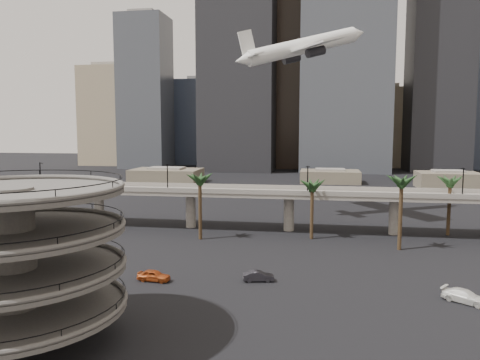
% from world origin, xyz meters
% --- Properties ---
extents(ground, '(700.00, 700.00, 0.00)m').
position_xyz_m(ground, '(0.00, 0.00, 0.00)').
color(ground, black).
rests_on(ground, ground).
extents(parking_ramp, '(22.20, 22.20, 17.35)m').
position_xyz_m(parking_ramp, '(-13.00, -4.00, 9.84)').
color(parking_ramp, '#524F4D').
rests_on(parking_ramp, ground).
extents(overpass, '(130.00, 9.30, 14.70)m').
position_xyz_m(overpass, '(0.00, 55.00, 7.34)').
color(overpass, slate).
rests_on(overpass, ground).
extents(palm_trees, '(54.40, 18.40, 14.00)m').
position_xyz_m(palm_trees, '(21.48, 47.47, 11.30)').
color(palm_trees, '#41311B').
rests_on(palm_trees, ground).
extents(low_buildings, '(135.00, 27.50, 6.80)m').
position_xyz_m(low_buildings, '(6.89, 142.30, 2.86)').
color(low_buildings, brown).
rests_on(low_buildings, ground).
extents(skyline, '(269.00, 86.00, 132.57)m').
position_xyz_m(skyline, '(15.12, 217.08, 48.53)').
color(skyline, gray).
rests_on(skyline, ground).
extents(airborne_jet, '(32.82, 30.65, 12.82)m').
position_xyz_m(airborne_jet, '(12.80, 71.45, 41.78)').
color(airborne_jet, white).
rests_on(airborne_jet, ground).
extents(car_a, '(5.01, 2.36, 1.65)m').
position_xyz_m(car_a, '(-6.23, 17.62, 0.83)').
color(car_a, '#B34919').
rests_on(car_a, ground).
extents(car_b, '(4.76, 2.45, 1.49)m').
position_xyz_m(car_b, '(8.81, 20.05, 0.75)').
color(car_b, black).
rests_on(car_b, ground).
extents(car_c, '(6.00, 5.10, 1.65)m').
position_xyz_m(car_c, '(35.85, 16.01, 0.82)').
color(car_c, white).
rests_on(car_c, ground).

